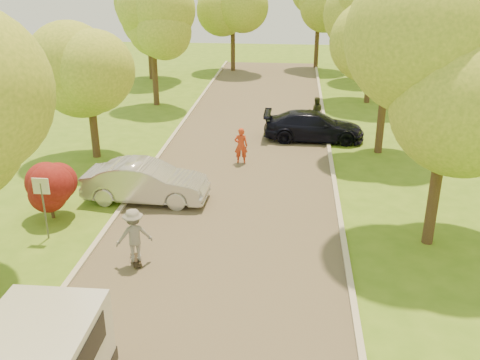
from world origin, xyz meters
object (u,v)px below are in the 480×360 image
at_px(dark_sedan, 314,126).
at_px(street_sign, 42,196).
at_px(person_olive, 316,111).
at_px(person_striped, 241,146).
at_px(longboard, 136,260).
at_px(silver_sedan, 146,182).
at_px(skateboarder, 134,235).

bearing_deg(dark_sedan, street_sign, 142.34).
bearing_deg(person_olive, person_striped, 58.47).
distance_m(street_sign, longboard, 3.90).
relative_size(silver_sedan, person_striped, 2.83).
distance_m(skateboarder, person_olive, 16.68).
relative_size(silver_sedan, person_olive, 2.93).
relative_size(silver_sedan, skateboarder, 2.78).
bearing_deg(street_sign, longboard, -20.38).
height_order(longboard, person_olive, person_olive).
xyz_separation_m(street_sign, person_striped, (5.71, 7.83, -0.72)).
xyz_separation_m(longboard, person_striped, (2.33, 9.09, 0.74)).
bearing_deg(dark_sedan, skateboarder, 156.47).
distance_m(silver_sedan, person_olive, 12.95).
xyz_separation_m(longboard, person_olive, (5.90, 15.60, 0.72)).
bearing_deg(dark_sedan, person_striped, 138.62).
xyz_separation_m(silver_sedan, person_striped, (3.21, 4.51, 0.06)).
bearing_deg(silver_sedan, street_sign, 144.61).
bearing_deg(person_striped, dark_sedan, -135.30).
xyz_separation_m(street_sign, dark_sedan, (9.10, 11.63, -0.82)).
distance_m(street_sign, silver_sedan, 4.23).
bearing_deg(street_sign, skateboarder, -20.38).
bearing_deg(longboard, silver_sedan, -103.85).
xyz_separation_m(silver_sedan, skateboarder, (0.88, -4.58, 0.18)).
bearing_deg(person_striped, person_olive, -122.28).
relative_size(dark_sedan, person_olive, 3.17).
distance_m(longboard, person_striped, 9.41).
xyz_separation_m(dark_sedan, person_olive, (0.19, 2.72, 0.07)).
relative_size(street_sign, person_striped, 1.29).
xyz_separation_m(silver_sedan, longboard, (0.88, -4.58, -0.69)).
relative_size(street_sign, person_olive, 1.34).
bearing_deg(longboard, skateboarder, -88.21).
distance_m(silver_sedan, skateboarder, 4.66).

